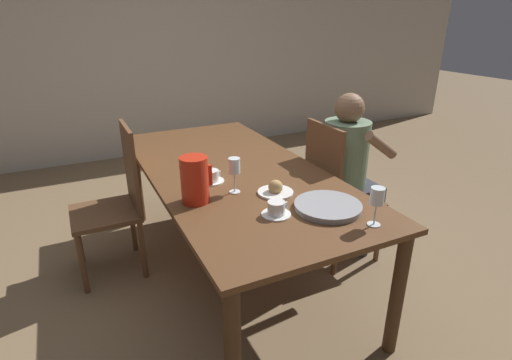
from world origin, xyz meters
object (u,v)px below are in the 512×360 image
Objects in this scene: person_seated at (349,165)px; serving_tray at (328,206)px; teacup_across at (212,177)px; bread_plate at (275,190)px; red_pitcher at (195,180)px; wine_glass_water at (234,167)px; chair_person_side at (335,192)px; chair_opposite at (116,200)px; teacup_near_person at (276,209)px; wine_glass_juice at (377,198)px.

person_seated reaches higher than serving_tray.
person_seated is 0.79m from serving_tray.
bread_plate is at bearing -50.50° from teacup_across.
serving_tray is at bearing -45.88° from person_seated.
red_pitcher is 0.44m from bread_plate.
person_seated is 6.02× the size of wine_glass_water.
chair_person_side is 1.46m from chair_opposite.
chair_opposite reaches higher than wine_glass_water.
bread_plate is (0.12, 0.22, -0.01)m from teacup_near_person.
chair_person_side is 5.15× the size of bread_plate.
serving_tray is at bearing -33.48° from red_pitcher.
person_seated is 4.86× the size of red_pitcher.
red_pitcher is at bearing -127.61° from teacup_across.
teacup_across is (0.17, 0.21, -0.09)m from red_pitcher.
wine_glass_juice is at bearing -31.32° from person_seated.
wine_glass_water is 0.53m from serving_tray.
person_seated is 0.94m from wine_glass_water.
teacup_near_person is at bearing -117.80° from bread_plate.
person_seated is 0.97m from teacup_across.
serving_tray is at bearing 112.98° from wine_glass_juice.
chair_person_side is at bearing 33.96° from teacup_near_person.
chair_opposite is 5.35× the size of wine_glass_juice.
person_seated is 1.16m from red_pitcher.
red_pitcher is (0.33, -0.70, 0.35)m from chair_opposite.
chair_person_side is 5.10× the size of wine_glass_water.
wine_glass_water is (-0.90, -0.16, 0.19)m from person_seated.
chair_person_side is 6.93× the size of teacup_near_person.
person_seated is at bearing 44.12° from serving_tray.
person_seated is at bearing 20.89° from bread_plate.
chair_opposite is 4.12× the size of red_pitcher.
wine_glass_juice is 0.57m from bread_plate.
chair_person_side is at bearing -89.98° from person_seated.
teacup_across is (-0.14, 0.53, 0.00)m from teacup_near_person.
chair_person_side and chair_opposite have the same top height.
teacup_across is 0.43× the size of serving_tray.
person_seated reaches higher than wine_glass_water.
teacup_near_person and teacup_across have the same top height.
chair_person_side is 2.98× the size of serving_tray.
chair_opposite is 0.74m from teacup_across.
chair_person_side is 0.91m from teacup_across.
chair_opposite is 1.42m from serving_tray.
chair_person_side is 0.76m from serving_tray.
wine_glass_water reaches higher than bread_plate.
teacup_across is at bearing 124.06° from serving_tray.
serving_tray is at bearing -49.36° from wine_glass_water.
chair_opposite is at bearing 127.08° from wine_glass_juice.
person_seated is 6.32× the size of wine_glass_juice.
red_pitcher is at bearing 146.52° from serving_tray.
red_pitcher is 0.29m from teacup_across.
teacup_across is at bearing 52.39° from red_pitcher.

